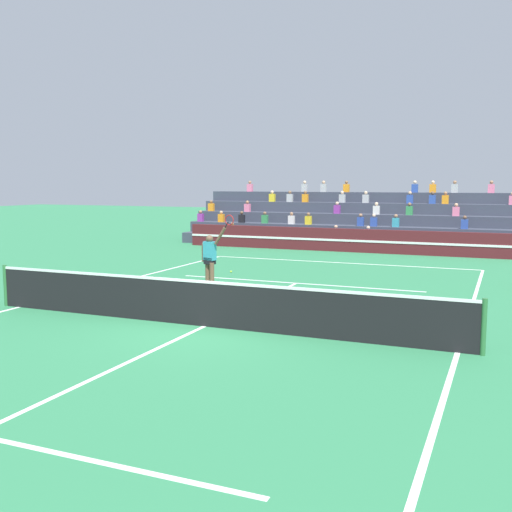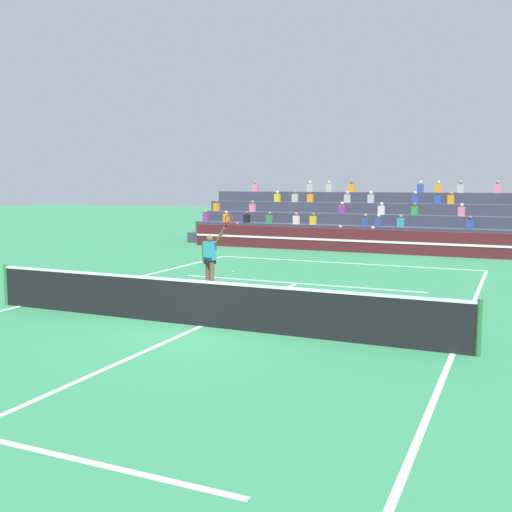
{
  "view_description": "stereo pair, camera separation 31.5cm",
  "coord_description": "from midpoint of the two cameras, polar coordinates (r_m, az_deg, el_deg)",
  "views": [
    {
      "loc": [
        6.27,
        -11.85,
        3.25
      ],
      "look_at": [
        -0.57,
        4.38,
        1.1
      ],
      "focal_mm": 42.0,
      "sensor_mm": 36.0,
      "label": 1
    },
    {
      "loc": [
        6.56,
        -11.73,
        3.25
      ],
      "look_at": [
        -0.57,
        4.38,
        1.1
      ],
      "focal_mm": 42.0,
      "sensor_mm": 36.0,
      "label": 2
    }
  ],
  "objects": [
    {
      "name": "sponsor_banner_wall",
      "position": [
        28.52,
        10.77,
        1.41
      ],
      "size": [
        18.0,
        0.26,
        1.1
      ],
      "color": "#51191E",
      "rests_on": "ground"
    },
    {
      "name": "tennis_player",
      "position": [
        17.94,
        -3.85,
        -0.31
      ],
      "size": [
        1.21,
        0.39,
        2.4
      ],
      "color": "brown",
      "rests_on": "ground"
    },
    {
      "name": "tennis_net",
      "position": [
        13.69,
        -4.6,
        -4.47
      ],
      "size": [
        12.0,
        0.1,
        1.1
      ],
      "color": "#2D6B38",
      "rests_on": "ground"
    },
    {
      "name": "ground_plane",
      "position": [
        13.81,
        -4.58,
        -6.68
      ],
      "size": [
        120.0,
        120.0,
        0.0
      ],
      "primitive_type": "plane",
      "color": "#2D7A4C"
    },
    {
      "name": "tennis_ball",
      "position": [
        21.88,
        -1.8,
        -1.49
      ],
      "size": [
        0.07,
        0.07,
        0.07
      ],
      "primitive_type": "sphere",
      "color": "#C6DB33",
      "rests_on": "ground"
    },
    {
      "name": "court_lines",
      "position": [
        13.81,
        -4.58,
        -6.66
      ],
      "size": [
        11.1,
        23.9,
        0.01
      ],
      "color": "white",
      "rests_on": "ground"
    },
    {
      "name": "bleacher_stand",
      "position": [
        32.18,
        12.34,
        2.83
      ],
      "size": [
        20.3,
        4.75,
        3.38
      ],
      "color": "#383D4C",
      "rests_on": "ground"
    }
  ]
}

